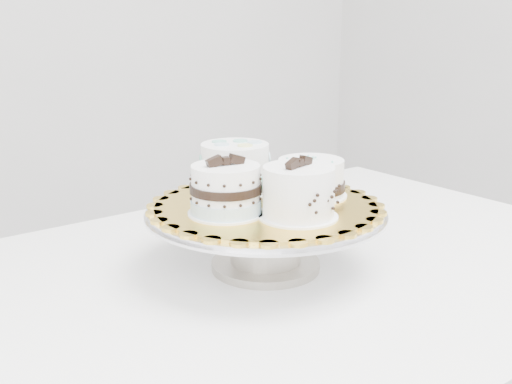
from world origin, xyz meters
TOP-DOWN VIEW (x-y plane):
  - table at (-0.05, 0.15)m, footprint 1.18×0.80m
  - cake_stand at (-0.07, 0.15)m, footprint 0.35×0.35m
  - cake_board at (-0.07, 0.15)m, footprint 0.43×0.43m
  - cake_swirl at (-0.07, 0.08)m, footprint 0.12×0.12m
  - cake_banded at (-0.14, 0.15)m, footprint 0.11×0.11m
  - cake_dots at (-0.06, 0.24)m, footprint 0.13×0.13m
  - cake_ribbon at (0.01, 0.15)m, footprint 0.12×0.12m

SIDE VIEW (x-z plane):
  - table at x=-0.05m, z-range 0.29..1.04m
  - cake_stand at x=-0.07m, z-range 0.77..0.86m
  - cake_board at x=-0.07m, z-range 0.85..0.85m
  - cake_ribbon at x=0.01m, z-range 0.85..0.91m
  - cake_banded at x=-0.14m, z-range 0.84..0.93m
  - cake_swirl at x=-0.07m, z-range 0.84..0.93m
  - cake_dots at x=-0.06m, z-range 0.85..0.93m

